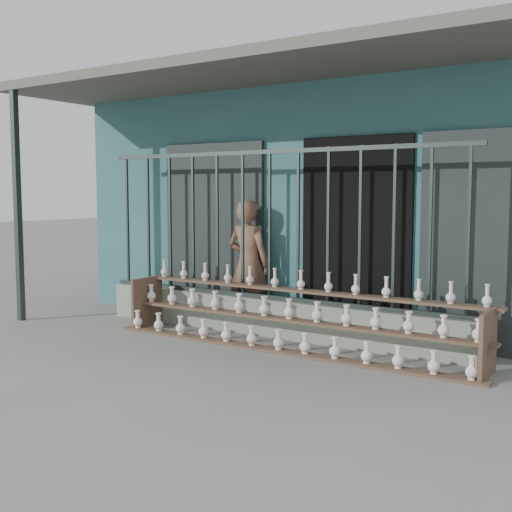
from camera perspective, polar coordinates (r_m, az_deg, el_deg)
The scene contains 6 objects.
ground at distance 6.85m, azimuth -4.66°, elevation -9.05°, with size 60.00×60.00×0.00m, color slate.
workshop_building at distance 10.29m, azimuth 9.98°, elevation 4.91°, with size 7.40×6.60×3.21m.
parapet_wall at distance 7.84m, azimuth 1.21°, elevation -5.47°, with size 5.00×0.20×0.45m, color gray.
security_fence at distance 7.70m, azimuth 1.23°, elevation 2.77°, with size 5.00×0.04×1.80m.
shelf_rack at distance 7.20m, azimuth 2.94°, elevation -5.35°, with size 4.50×0.68×0.85m.
elderly_woman at distance 8.21m, azimuth -0.67°, elevation -0.72°, with size 0.60×0.40×1.65m, color brown.
Camera 1 is at (4.08, -5.22, 1.73)m, focal length 45.00 mm.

